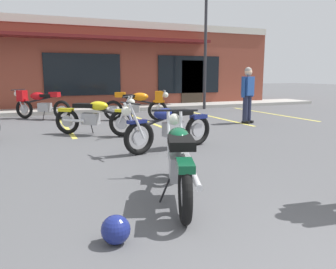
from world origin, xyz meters
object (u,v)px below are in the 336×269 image
Objects in this scene: motorcycle_silver_naked at (169,127)px; motorcycle_foreground_classic at (179,160)px; helmet_on_pavement at (116,230)px; motorcycle_green_cafe_racer at (94,116)px; motorcycle_black_cruiser at (139,104)px; motorcycle_orange_scrambler at (39,103)px; parking_lot_lamp_post at (207,28)px; person_in_black_shirt at (248,92)px.

motorcycle_foreground_classic is at bearing -110.13° from motorcycle_silver_naked.
motorcycle_silver_naked is at bearing 60.13° from helmet_on_pavement.
motorcycle_green_cafe_racer is at bearing 91.87° from motorcycle_foreground_classic.
motorcycle_black_cruiser is 1.10× the size of motorcycle_orange_scrambler.
motorcycle_silver_naked is 6.30m from motorcycle_orange_scrambler.
motorcycle_orange_scrambler is 0.34× the size of parking_lot_lamp_post.
motorcycle_orange_scrambler is (-1.26, 8.36, 0.07)m from motorcycle_foreground_classic.
parking_lot_lamp_post reaches higher than motorcycle_black_cruiser.
motorcycle_silver_naked is at bearing -69.98° from motorcycle_orange_scrambler.
motorcycle_black_cruiser is at bearing -27.99° from motorcycle_orange_scrambler.
motorcycle_foreground_classic is at bearing -132.26° from person_in_black_shirt.
motorcycle_foreground_classic is 4.63m from motorcycle_green_cafe_racer.
motorcycle_black_cruiser is 2.84m from motorcycle_green_cafe_racer.
motorcycle_black_cruiser reaches higher than helmet_on_pavement.
motorcycle_silver_naked is 2.42m from motorcycle_green_cafe_racer.
helmet_on_pavement is 0.05× the size of parking_lot_lamp_post.
motorcycle_silver_naked is at bearing 69.87° from motorcycle_foreground_classic.
person_in_black_shirt is at bearing -30.70° from motorcycle_orange_scrambler.
motorcycle_foreground_classic is 1.21× the size of person_in_black_shirt.
motorcycle_foreground_classic is 0.39× the size of parking_lot_lamp_post.
motorcycle_green_cafe_racer and motorcycle_orange_scrambler have the same top height.
parking_lot_lamp_post is at bearing 78.27° from person_in_black_shirt.
motorcycle_foreground_classic is 10.93m from parking_lot_lamp_post.
person_in_black_shirt is at bearing 34.80° from motorcycle_silver_naked.
motorcycle_orange_scrambler is 9.22m from helmet_on_pavement.
person_in_black_shirt is (4.64, 0.32, 0.49)m from motorcycle_green_cafe_racer.
person_in_black_shirt is (3.60, 2.50, 0.49)m from motorcycle_silver_naked.
motorcycle_silver_naked is 1.16× the size of motorcycle_green_cafe_racer.
person_in_black_shirt is at bearing 3.89° from motorcycle_green_cafe_racer.
motorcycle_foreground_classic is 6.70m from person_in_black_shirt.
motorcycle_foreground_classic is at bearing 40.39° from helmet_on_pavement.
person_in_black_shirt is 0.33× the size of parking_lot_lamp_post.
motorcycle_green_cafe_racer is at bearing -129.94° from motorcycle_black_cruiser.
motorcycle_green_cafe_racer reaches higher than helmet_on_pavement.
motorcycle_foreground_classic is 7.79× the size of helmet_on_pavement.
motorcycle_foreground_classic is 1.14× the size of motorcycle_orange_scrambler.
motorcycle_green_cafe_racer is 1.07× the size of person_in_black_shirt.
motorcycle_foreground_classic and motorcycle_green_cafe_racer have the same top height.
motorcycle_black_cruiser is at bearing -148.16° from parking_lot_lamp_post.
person_in_black_shirt is (5.75, -3.41, 0.42)m from motorcycle_orange_scrambler.
helmet_on_pavement is at bearing -98.74° from motorcycle_green_cafe_racer.
helmet_on_pavement is (-1.89, -3.29, -0.33)m from motorcycle_silver_naked.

